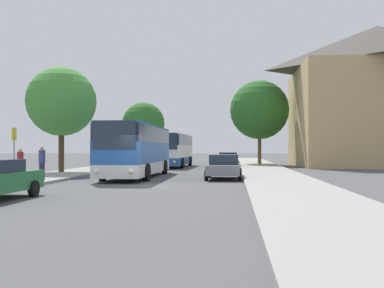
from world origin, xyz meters
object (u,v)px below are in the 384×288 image
(bus_stop_sign, at_px, (14,148))
(bus_front, at_px, (137,150))
(bus_middle, at_px, (174,150))
(pedestrian_waiting_far, at_px, (20,162))
(tree_left_far, at_px, (61,102))
(parked_car_right_far, at_px, (228,159))
(tree_right_near, at_px, (259,110))
(parked_car_right_near, at_px, (224,166))
(tree_left_near, at_px, (144,124))
(pedestrian_waiting_near, at_px, (42,162))

(bus_stop_sign, bearing_deg, bus_front, 57.23)
(bus_middle, xyz_separation_m, pedestrian_waiting_far, (-6.63, -18.43, -0.71))
(bus_stop_sign, bearing_deg, tree_left_far, 99.62)
(bus_stop_sign, height_order, tree_left_far, tree_left_far)
(bus_stop_sign, bearing_deg, parked_car_right_far, 65.91)
(bus_front, bearing_deg, tree_right_near, 67.29)
(parked_car_right_near, distance_m, bus_stop_sign, 11.72)
(bus_middle, xyz_separation_m, tree_left_far, (-6.58, -12.23, 3.51))
(parked_car_right_far, xyz_separation_m, bus_stop_sign, (-10.16, -22.73, 1.06))
(tree_left_near, xyz_separation_m, tree_left_far, (-1.48, -22.51, 0.35))
(bus_front, distance_m, tree_left_far, 8.03)
(parked_car_right_near, relative_size, pedestrian_waiting_far, 2.65)
(pedestrian_waiting_far, bearing_deg, parked_car_right_far, 42.65)
(bus_middle, xyz_separation_m, tree_left_near, (-5.10, 10.28, 3.16))
(bus_middle, distance_m, parked_car_right_far, 5.46)
(bus_middle, distance_m, tree_left_near, 11.90)
(tree_left_far, bearing_deg, bus_stop_sign, -80.38)
(bus_stop_sign, relative_size, tree_right_near, 0.30)
(pedestrian_waiting_near, bearing_deg, bus_front, -112.44)
(bus_front, relative_size, parked_car_right_far, 2.79)
(tree_left_far, bearing_deg, tree_right_near, 50.37)
(pedestrian_waiting_near, height_order, tree_left_far, tree_left_far)
(tree_left_near, distance_m, tree_left_far, 22.56)
(tree_left_near, bearing_deg, pedestrian_waiting_far, -93.04)
(bus_front, xyz_separation_m, tree_left_near, (-4.88, 25.97, 3.13))
(bus_middle, height_order, parked_car_right_near, bus_middle)
(pedestrian_waiting_near, distance_m, pedestrian_waiting_far, 2.30)
(bus_stop_sign, distance_m, tree_left_far, 11.23)
(bus_middle, xyz_separation_m, parked_car_right_near, (5.32, -16.95, -0.96))
(pedestrian_waiting_far, distance_m, tree_left_near, 29.01)
(parked_car_right_far, bearing_deg, parked_car_right_near, 90.88)
(parked_car_right_far, relative_size, tree_left_far, 0.55)
(bus_middle, bearing_deg, tree_right_near, 36.89)
(pedestrian_waiting_near, xyz_separation_m, pedestrian_waiting_far, (-1.90, 1.30, -0.06))
(bus_middle, bearing_deg, tree_left_near, 117.64)
(bus_middle, height_order, pedestrian_waiting_near, bus_middle)
(pedestrian_waiting_far, bearing_deg, parked_car_right_near, -7.15)
(bus_middle, relative_size, pedestrian_waiting_far, 6.16)
(bus_stop_sign, relative_size, tree_left_near, 0.37)
(bus_front, height_order, pedestrian_waiting_near, bus_front)
(parked_car_right_far, relative_size, bus_stop_sign, 1.55)
(tree_left_near, xyz_separation_m, tree_right_near, (13.84, -4.01, 1.22))
(bus_middle, height_order, bus_stop_sign, bus_middle)
(pedestrian_waiting_far, relative_size, tree_left_far, 0.22)
(parked_car_right_far, height_order, pedestrian_waiting_near, pedestrian_waiting_near)
(bus_stop_sign, xyz_separation_m, tree_left_far, (-1.79, 10.55, 3.40))
(tree_right_near, bearing_deg, pedestrian_waiting_near, -117.38)
(pedestrian_waiting_near, bearing_deg, parked_car_right_near, -138.89)
(pedestrian_waiting_far, bearing_deg, bus_stop_sign, -81.39)
(bus_middle, bearing_deg, bus_front, -89.57)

